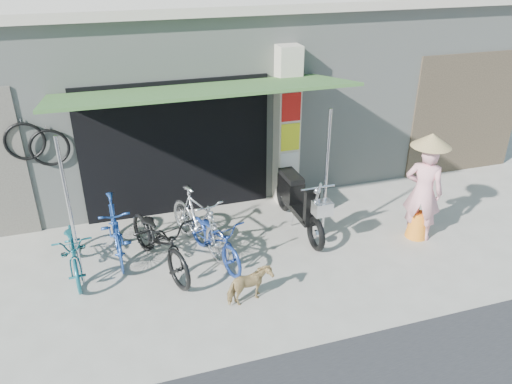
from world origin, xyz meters
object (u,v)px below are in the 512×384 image
object	(u,v)px
street_dog	(250,286)
nun	(424,188)
bike_teal	(74,250)
bike_blue	(115,228)
bike_black	(159,240)
moped	(298,201)
bike_navy	(215,238)
bike_silver	(199,221)

from	to	relation	value
street_dog	nun	world-z (taller)	nun
bike_teal	street_dog	size ratio (longest dim) A/B	2.39
bike_blue	bike_black	world-z (taller)	bike_black
bike_blue	nun	bearing A→B (deg)	-13.50
nun	moped	bearing A→B (deg)	15.40
moped	bike_navy	bearing A→B (deg)	-161.97
bike_blue	bike_silver	distance (m)	1.34
bike_navy	nun	distance (m)	3.55
street_dog	bike_teal	bearing A→B (deg)	41.96
bike_teal	nun	world-z (taller)	nun
bike_blue	street_dog	bearing A→B (deg)	-48.96
bike_black	nun	world-z (taller)	nun
moped	bike_silver	bearing A→B (deg)	-175.93
nun	bike_navy	bearing A→B (deg)	36.14
bike_blue	bike_navy	bearing A→B (deg)	-25.30
bike_navy	street_dog	xyz separation A→B (m)	(0.22, -1.17, -0.14)
bike_silver	bike_navy	world-z (taller)	bike_silver
bike_navy	nun	xyz separation A→B (m)	(3.50, -0.35, 0.51)
street_dog	nun	size ratio (longest dim) A/B	0.35
bike_black	moped	bearing A→B (deg)	-6.35
street_dog	nun	bearing A→B (deg)	-91.54
bike_blue	moped	bearing A→B (deg)	-3.36
bike_teal	street_dog	xyz separation A→B (m)	(2.34, -1.49, -0.14)
bike_blue	nun	world-z (taller)	nun
moped	nun	world-z (taller)	nun
bike_black	street_dog	size ratio (longest dim) A/B	2.94
bike_navy	bike_silver	bearing A→B (deg)	96.20
bike_blue	bike_silver	bearing A→B (deg)	-11.99
bike_teal	bike_silver	xyz separation A→B (m)	(1.95, 0.09, 0.11)
bike_teal	moped	xyz separation A→B (m)	(3.76, 0.26, 0.11)
street_dog	nun	xyz separation A→B (m)	(3.28, 0.82, 0.65)
bike_navy	nun	world-z (taller)	nun
bike_black	bike_navy	xyz separation A→B (m)	(0.86, -0.05, -0.09)
moped	bike_black	bearing A→B (deg)	-169.43
bike_navy	street_dog	bearing A→B (deg)	-95.91
nun	bike_teal	bearing A→B (deg)	35.08
bike_teal	moped	bearing A→B (deg)	-0.95
bike_teal	bike_blue	distance (m)	0.71
bike_silver	moped	bearing A→B (deg)	-14.19
bike_black	bike_silver	size ratio (longest dim) A/B	1.11
bike_teal	bike_black	world-z (taller)	bike_black
bike_navy	nun	size ratio (longest dim) A/B	0.83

